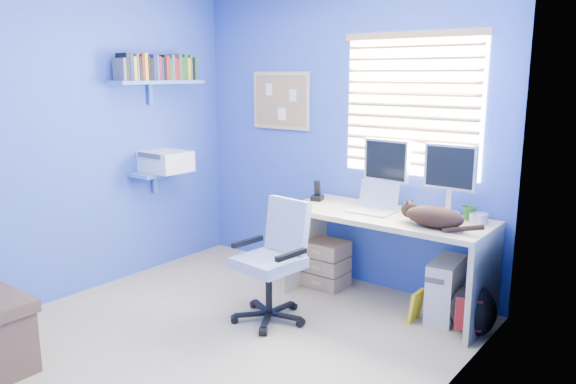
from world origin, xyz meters
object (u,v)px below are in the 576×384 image
Objects in this scene: cat at (434,217)px; office_chair at (273,276)px; desk at (385,260)px; laptop at (372,199)px; tower_pc at (445,289)px.

cat is 0.47× the size of office_chair.
desk is 3.79× the size of cat.
laptop is (-0.12, -0.03, 0.48)m from desk.
cat is at bearing -12.93° from laptop.
tower_pc is at bearing 38.32° from office_chair.
cat is 0.62m from tower_pc.
tower_pc is 0.51× the size of office_chair.
office_chair reaches higher than desk.
tower_pc is (0.47, 0.06, -0.14)m from desk.
office_chair is at bearing -126.16° from desk.
laptop is 0.57m from cat.
desk is 4.80× the size of laptop.
tower_pc is 1.29m from office_chair.
cat is (0.44, -0.14, 0.44)m from desk.
desk is at bearing -179.29° from tower_pc.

